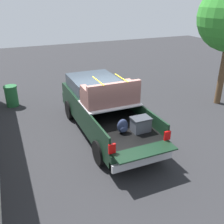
# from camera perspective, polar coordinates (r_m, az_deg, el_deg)

# --- Properties ---
(ground_plane) EXTENTS (40.00, 40.00, 0.00)m
(ground_plane) POSITION_cam_1_polar(r_m,az_deg,el_deg) (9.74, -1.41, -4.55)
(ground_plane) COLOR #262628
(pickup_truck) EXTENTS (6.05, 2.06, 2.23)m
(pickup_truck) POSITION_cam_1_polar(r_m,az_deg,el_deg) (9.63, -2.26, 1.35)
(pickup_truck) COLOR black
(pickup_truck) RESTS_ON ground_plane
(trash_can) EXTENTS (0.60, 0.60, 0.98)m
(trash_can) POSITION_cam_1_polar(r_m,az_deg,el_deg) (12.77, -21.59, 3.38)
(trash_can) COLOR #1E592D
(trash_can) RESTS_ON ground_plane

